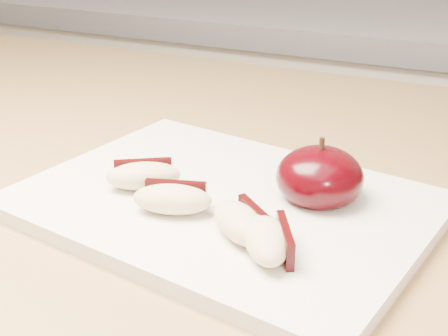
% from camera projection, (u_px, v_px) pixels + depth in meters
% --- Properties ---
extents(back_cabinet, '(2.40, 0.62, 0.94)m').
position_uv_depth(back_cabinet, '(354.00, 220.00, 1.37)').
color(back_cabinet, silver).
rests_on(back_cabinet, ground).
extents(cutting_board, '(0.35, 0.28, 0.01)m').
position_uv_depth(cutting_board, '(224.00, 204.00, 0.50)').
color(cutting_board, silver).
rests_on(cutting_board, island_counter).
extents(apple_half, '(0.09, 0.09, 0.06)m').
position_uv_depth(apple_half, '(320.00, 177.00, 0.49)').
color(apple_half, black).
rests_on(apple_half, cutting_board).
extents(apple_wedge_a, '(0.07, 0.06, 0.02)m').
position_uv_depth(apple_wedge_a, '(143.00, 175.00, 0.50)').
color(apple_wedge_a, '#D3BE86').
rests_on(apple_wedge_a, cutting_board).
extents(apple_wedge_b, '(0.07, 0.05, 0.02)m').
position_uv_depth(apple_wedge_b, '(173.00, 199.00, 0.47)').
color(apple_wedge_b, '#D3BE86').
rests_on(apple_wedge_b, cutting_board).
extents(apple_wedge_c, '(0.06, 0.06, 0.02)m').
position_uv_depth(apple_wedge_c, '(242.00, 222.00, 0.43)').
color(apple_wedge_c, '#D3BE86').
rests_on(apple_wedge_c, cutting_board).
extents(apple_wedge_d, '(0.05, 0.07, 0.02)m').
position_uv_depth(apple_wedge_d, '(268.00, 239.00, 0.41)').
color(apple_wedge_d, '#D3BE86').
rests_on(apple_wedge_d, cutting_board).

